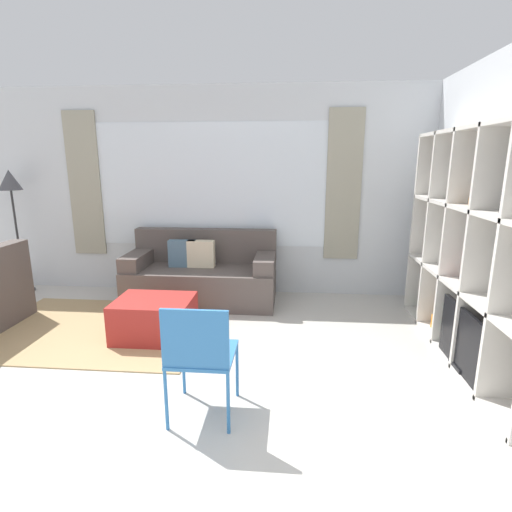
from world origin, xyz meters
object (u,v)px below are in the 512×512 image
object	(u,v)px
shelving_unit	(476,252)
ottoman	(155,319)
floor_lamp	(11,191)
couch_main	(202,276)
folding_chair	(200,351)

from	to	relation	value
shelving_unit	ottoman	size ratio (longest dim) A/B	3.22
ottoman	floor_lamp	distance (m)	2.89
couch_main	floor_lamp	world-z (taller)	floor_lamp
couch_main	floor_lamp	distance (m)	2.75
shelving_unit	folding_chair	bearing A→B (deg)	-153.01
shelving_unit	floor_lamp	xyz separation A→B (m)	(-5.28, 1.43, 0.39)
ottoman	folding_chair	size ratio (longest dim) A/B	0.88
couch_main	folding_chair	world-z (taller)	couch_main
floor_lamp	shelving_unit	bearing A→B (deg)	-15.15
ottoman	folding_chair	xyz separation A→B (m)	(0.77, -1.27, 0.31)
ottoman	shelving_unit	bearing A→B (deg)	-2.73
couch_main	folding_chair	xyz separation A→B (m)	(0.53, -2.41, 0.19)
shelving_unit	folding_chair	distance (m)	2.52
couch_main	folding_chair	bearing A→B (deg)	-77.65
floor_lamp	couch_main	bearing A→B (deg)	-3.19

